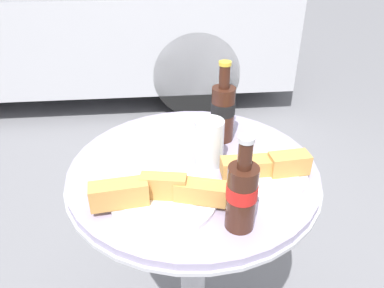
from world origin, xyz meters
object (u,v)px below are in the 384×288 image
Objects in this scene: cola_bottle_left at (242,194)px; lunch_plate_near at (162,195)px; cola_bottle_right at (223,110)px; bistro_table at (193,216)px; lunch_plate_far at (267,170)px; parked_car at (41,12)px; drinking_glass at (209,144)px.

lunch_plate_near is (-0.17, 0.09, -0.06)m from cola_bottle_left.
cola_bottle_right reaches higher than lunch_plate_near.
bistro_table is 2.25× the size of lunch_plate_near.
cola_bottle_left is at bearing -29.08° from lunch_plate_near.
cola_bottle_left is 0.21m from lunch_plate_far.
drinking_glass is at bearing -67.18° from parked_car.
drinking_glass is (-0.03, 0.25, -0.03)m from cola_bottle_left.
cola_bottle_left is 1.72× the size of drinking_glass.
drinking_glass is 0.57× the size of lunch_plate_far.
drinking_glass is at bearing 151.51° from lunch_plate_far.
lunch_plate_near is at bearing -130.50° from drinking_glass.
lunch_plate_near is 0.28m from lunch_plate_far.
cola_bottle_right is at bearing 112.45° from lunch_plate_far.
drinking_glass is at bearing -114.18° from cola_bottle_right.
lunch_plate_near reaches higher than lunch_plate_far.
lunch_plate_far is 2.97m from parked_car.
parked_car is (-1.06, 2.63, 0.05)m from bistro_table.
drinking_glass reaches higher than lunch_plate_far.
cola_bottle_right is 1.07× the size of lunch_plate_far.
cola_bottle_right is at bearing 65.82° from drinking_glass.
bistro_table is 3.12× the size of cola_bottle_right.
cola_bottle_right is 0.06× the size of parked_car.
lunch_plate_near is at bearing -121.57° from bistro_table.
lunch_plate_far is at bearing -65.25° from parked_car.
parked_car is at bearing 111.62° from cola_bottle_left.
drinking_glass is 0.39× the size of lunch_plate_near.
cola_bottle_right reaches higher than lunch_plate_far.
cola_bottle_left is 0.25m from drinking_glass.
lunch_plate_far is at bearing 57.68° from cola_bottle_left.
lunch_plate_far is (0.18, -0.07, 0.20)m from bistro_table.
lunch_plate_far is (0.27, 0.08, -0.00)m from lunch_plate_near.
cola_bottle_right is (0.02, 0.37, 0.01)m from cola_bottle_left.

